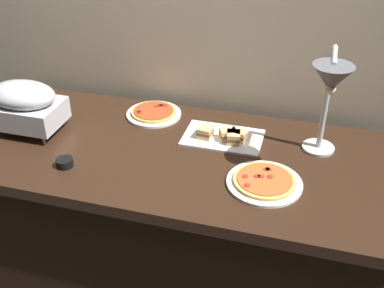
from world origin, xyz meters
name	(u,v)px	position (x,y,z in m)	size (l,w,h in m)	color
ground_plane	(178,274)	(0.00, 0.00, 0.00)	(8.00, 8.00, 0.00)	#38332D
back_wall	(205,17)	(0.00, 0.50, 1.20)	(4.40, 0.04, 2.40)	#C6B593
buffet_table	(176,217)	(0.00, 0.00, 0.39)	(1.90, 0.84, 0.76)	black
chafing_dish	(24,104)	(-0.71, -0.01, 0.90)	(0.33, 0.22, 0.24)	#B7BABF
heat_lamp	(330,87)	(0.60, 0.04, 1.13)	(0.15, 0.33, 0.48)	#B7BABF
pizza_plate_front	(264,182)	(0.41, -0.13, 0.77)	(0.30, 0.30, 0.03)	white
pizza_plate_center	(154,113)	(-0.20, 0.28, 0.77)	(0.27, 0.27, 0.03)	white
sandwich_platter	(224,136)	(0.19, 0.15, 0.78)	(0.35, 0.23, 0.06)	white
sauce_cup_near	(65,162)	(-0.40, -0.23, 0.78)	(0.07, 0.07, 0.03)	black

